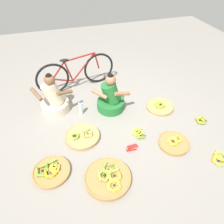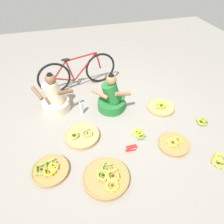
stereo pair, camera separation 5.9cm
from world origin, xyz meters
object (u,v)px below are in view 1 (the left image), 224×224
vendor_woman_behind (54,99)px  packet_carton_stack (132,148)px  loose_bananas_front_left (139,133)px  banana_basket_front_right (174,143)px  banana_basket_mid_left (51,171)px  loose_bananas_back_right (201,120)px  bicycle_leaning (76,73)px  banana_basket_mid_right (82,136)px  water_bottle (81,108)px  banana_basket_near_bicycle (108,178)px  loose_bananas_front_center (219,159)px  banana_basket_back_center (160,106)px  vendor_woman_front (111,98)px

vendor_woman_behind → packet_carton_stack: (1.05, -1.32, -0.21)m
loose_bananas_front_left → packet_carton_stack: packet_carton_stack is taller
banana_basket_front_right → banana_basket_mid_left: size_ratio=0.93×
loose_bananas_back_right → packet_carton_stack: 1.44m
bicycle_leaning → banana_basket_mid_left: (-0.73, -2.04, -0.32)m
banana_basket_mid_left → loose_bananas_front_left: size_ratio=2.00×
bicycle_leaning → banana_basket_front_right: bearing=-59.9°
banana_basket_mid_right → water_bottle: size_ratio=1.97×
banana_basket_mid_left → packet_carton_stack: banana_basket_mid_left is taller
banana_basket_near_bicycle → water_bottle: 1.47m
banana_basket_mid_left → water_bottle: bearing=60.6°
loose_bananas_front_center → loose_bananas_back_right: size_ratio=1.52×
banana_basket_near_bicycle → banana_basket_front_right: 1.22m
banana_basket_back_center → loose_bananas_front_center: size_ratio=1.77×
loose_bananas_front_left → vendor_woman_front: bearing=108.1°
loose_bananas_front_left → water_bottle: bearing=136.6°
banana_basket_front_right → loose_bananas_back_right: banana_basket_front_right is taller
loose_bananas_front_center → banana_basket_mid_right: bearing=151.4°
vendor_woman_front → bicycle_leaning: 1.04m
bicycle_leaning → water_bottle: bicycle_leaning is taller
bicycle_leaning → loose_bananas_front_left: bearing=-66.4°
loose_bananas_front_left → loose_bananas_back_right: (1.19, -0.04, 0.00)m
vendor_woman_front → vendor_woman_behind: 1.05m
banana_basket_front_right → banana_basket_mid_right: (-1.38, 0.56, 0.00)m
vendor_woman_behind → water_bottle: (0.45, -0.26, -0.12)m
loose_bananas_front_left → banana_basket_near_bicycle: bearing=-137.4°
bicycle_leaning → vendor_woman_behind: bearing=-129.7°
banana_basket_back_center → banana_basket_mid_left: (-2.13, -0.86, 0.00)m
banana_basket_mid_right → loose_bananas_back_right: bearing=-6.1°
vendor_woman_behind → vendor_woman_front: bearing=-14.3°
loose_bananas_front_left → water_bottle: 1.16m
banana_basket_near_bicycle → banana_basket_front_right: bearing=14.2°
banana_basket_near_bicycle → banana_basket_front_right: banana_basket_near_bicycle is taller
banana_basket_near_bicycle → loose_bananas_back_right: bearing=18.3°
vendor_woman_front → vendor_woman_behind: bearing=165.7°
bicycle_leaning → banana_basket_mid_right: 1.56m
loose_bananas_front_left → loose_bananas_back_right: same height
banana_basket_back_center → loose_bananas_back_right: 0.77m
vendor_woman_behind → banana_basket_mid_right: bearing=-67.8°
banana_basket_front_right → banana_basket_mid_right: size_ratio=0.87×
banana_basket_front_right → banana_basket_mid_right: banana_basket_mid_right is taller
vendor_woman_front → banana_basket_back_center: size_ratio=1.46×
loose_bananas_front_center → packet_carton_stack: size_ratio=1.73×
banana_basket_back_center → loose_bananas_front_center: banana_basket_back_center is taller
bicycle_leaning → banana_basket_front_right: bicycle_leaning is taller
vendor_woman_behind → banana_basket_front_right: size_ratio=1.60×
packet_carton_stack → banana_basket_back_center: bearing=41.9°
vendor_woman_front → water_bottle: 0.59m
banana_basket_mid_left → loose_bananas_front_center: size_ratio=1.79×
vendor_woman_front → packet_carton_stack: bearing=-88.3°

